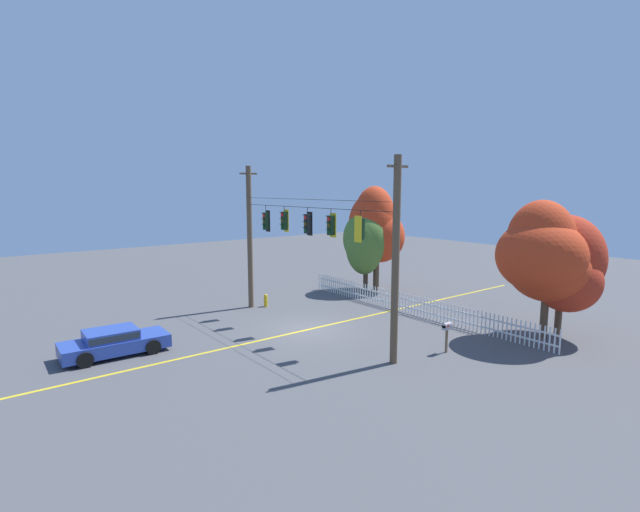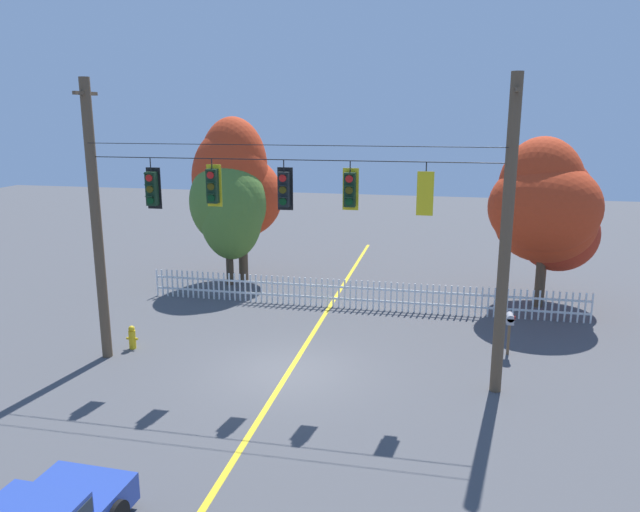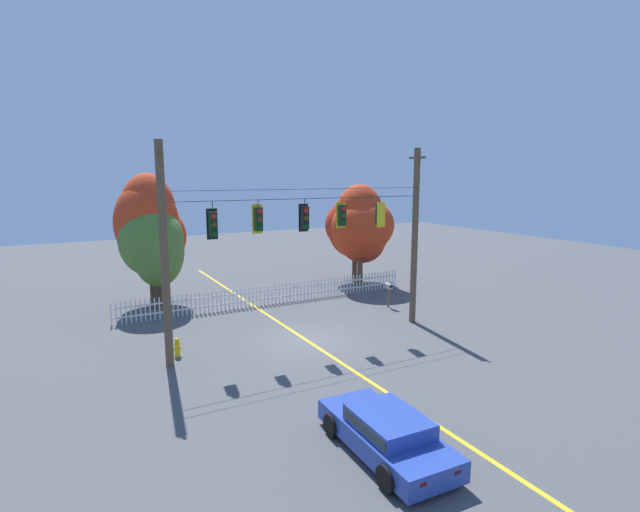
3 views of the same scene
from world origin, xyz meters
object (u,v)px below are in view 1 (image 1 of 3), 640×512
(traffic_signal_westbound_side, at_px, (266,221))
(roadside_mailbox, at_px, (447,328))
(autumn_maple_near_fence, at_px, (365,242))
(parked_car, at_px, (114,341))
(autumn_maple_far_west, at_px, (564,264))
(autumn_maple_mid, at_px, (375,227))
(fire_hydrant, at_px, (266,300))
(traffic_signal_southbound_primary, at_px, (308,224))
(traffic_signal_northbound_secondary, at_px, (284,221))
(traffic_signal_eastbound_side, at_px, (360,229))
(traffic_signal_northbound_primary, at_px, (331,225))
(autumn_oak_far_east, at_px, (543,256))

(traffic_signal_westbound_side, xyz_separation_m, roadside_mailbox, (10.36, 2.71, -4.19))
(autumn_maple_near_fence, relative_size, parked_car, 1.27)
(autumn_maple_far_west, height_order, roadside_mailbox, autumn_maple_far_west)
(autumn_maple_mid, relative_size, fire_hydrant, 9.40)
(traffic_signal_southbound_primary, bearing_deg, autumn_maple_near_fence, 119.40)
(traffic_signal_southbound_primary, bearing_deg, autumn_maple_far_west, 47.71)
(traffic_signal_northbound_secondary, relative_size, parked_car, 0.31)
(autumn_maple_near_fence, bearing_deg, traffic_signal_eastbound_side, -44.52)
(traffic_signal_northbound_primary, bearing_deg, traffic_signal_northbound_secondary, 179.99)
(traffic_signal_northbound_secondary, height_order, autumn_maple_mid, autumn_maple_mid)
(fire_hydrant, bearing_deg, roadside_mailbox, 9.50)
(traffic_signal_westbound_side, bearing_deg, autumn_maple_far_west, 36.77)
(parked_car, relative_size, roadside_mailbox, 3.24)
(traffic_signal_eastbound_side, bearing_deg, fire_hydrant, 175.21)
(autumn_oak_far_east, bearing_deg, roadside_mailbox, -106.29)
(traffic_signal_eastbound_side, relative_size, autumn_maple_near_fence, 0.25)
(traffic_signal_northbound_primary, distance_m, autumn_maple_mid, 11.43)
(fire_hydrant, bearing_deg, traffic_signal_eastbound_side, -4.79)
(roadside_mailbox, bearing_deg, traffic_signal_eastbound_side, -134.07)
(autumn_maple_far_west, bearing_deg, parked_car, -120.10)
(traffic_signal_northbound_secondary, bearing_deg, traffic_signal_northbound_primary, -0.01)
(traffic_signal_southbound_primary, xyz_separation_m, traffic_signal_eastbound_side, (3.80, -0.02, 0.00))
(traffic_signal_eastbound_side, relative_size, autumn_oak_far_east, 0.21)
(traffic_signal_northbound_primary, distance_m, traffic_signal_eastbound_side, 1.99)
(fire_hydrant, bearing_deg, autumn_maple_near_fence, 85.40)
(traffic_signal_northbound_primary, bearing_deg, fire_hydrant, 174.03)
(fire_hydrant, xyz_separation_m, roadside_mailbox, (11.77, 1.97, 0.71))
(autumn_maple_far_west, relative_size, parked_car, 1.34)
(traffic_signal_southbound_primary, height_order, parked_car, traffic_signal_southbound_primary)
(traffic_signal_eastbound_side, distance_m, autumn_maple_near_fence, 12.08)
(traffic_signal_northbound_secondary, relative_size, traffic_signal_eastbound_side, 0.99)
(traffic_signal_eastbound_side, xyz_separation_m, fire_hydrant, (-9.12, 0.76, -4.99))
(autumn_maple_mid, xyz_separation_m, fire_hydrant, (-0.57, -8.57, -4.05))
(autumn_oak_far_east, bearing_deg, traffic_signal_eastbound_side, -117.94)
(autumn_maple_near_fence, xyz_separation_m, autumn_maple_mid, (-0.04, 0.96, 0.94))
(traffic_signal_northbound_primary, height_order, autumn_oak_far_east, autumn_oak_far_east)
(traffic_signal_westbound_side, xyz_separation_m, autumn_maple_far_west, (12.20, 9.11, -1.76))
(traffic_signal_northbound_secondary, xyz_separation_m, roadside_mailbox, (8.51, 2.71, -4.31))
(traffic_signal_eastbound_side, xyz_separation_m, autumn_maple_near_fence, (-8.51, 8.37, -1.88))
(traffic_signal_southbound_primary, relative_size, fire_hydrant, 1.80)
(traffic_signal_eastbound_side, xyz_separation_m, autumn_oak_far_east, (4.11, 7.76, -1.41))
(traffic_signal_westbound_side, bearing_deg, roadside_mailbox, 14.68)
(autumn_maple_mid, height_order, fire_hydrant, autumn_maple_mid)
(traffic_signal_northbound_secondary, bearing_deg, traffic_signal_westbound_side, 180.00)
(traffic_signal_northbound_secondary, relative_size, traffic_signal_northbound_primary, 1.02)
(traffic_signal_northbound_primary, height_order, fire_hydrant, traffic_signal_northbound_primary)
(autumn_maple_far_west, bearing_deg, fire_hydrant, -148.40)
(autumn_maple_far_west, xyz_separation_m, roadside_mailbox, (-1.84, -6.40, -2.43))
(traffic_signal_northbound_secondary, distance_m, roadside_mailbox, 9.92)
(traffic_signal_northbound_secondary, distance_m, traffic_signal_northbound_primary, 3.88)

